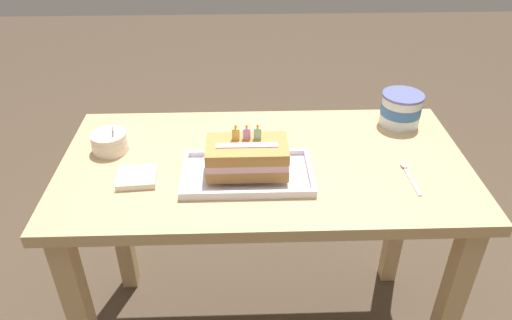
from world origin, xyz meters
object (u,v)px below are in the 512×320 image
object	(u,v)px
foil_tray	(247,175)
napkin_pile	(137,177)
serving_spoon_near_tray	(407,171)
ice_cream_tub	(401,109)
birthday_cake	(247,157)
bowl_stack	(110,142)

from	to	relation	value
foil_tray	napkin_pile	distance (m)	0.31
napkin_pile	foil_tray	bearing A→B (deg)	1.23
serving_spoon_near_tray	napkin_pile	distance (m)	0.77
serving_spoon_near_tray	napkin_pile	xyz separation A→B (m)	(-0.77, -0.01, 0.01)
ice_cream_tub	napkin_pile	world-z (taller)	ice_cream_tub
foil_tray	serving_spoon_near_tray	size ratio (longest dim) A/B	2.33
birthday_cake	serving_spoon_near_tray	world-z (taller)	birthday_cake
bowl_stack	serving_spoon_near_tray	world-z (taller)	bowl_stack
bowl_stack	serving_spoon_near_tray	distance (m)	0.89
foil_tray	bowl_stack	bearing A→B (deg)	159.89
foil_tray	birthday_cake	world-z (taller)	birthday_cake
foil_tray	serving_spoon_near_tray	world-z (taller)	foil_tray
foil_tray	bowl_stack	distance (m)	0.45
foil_tray	birthday_cake	xyz separation A→B (m)	(-0.00, 0.00, 0.06)
foil_tray	birthday_cake	size ratio (longest dim) A/B	1.64
foil_tray	serving_spoon_near_tray	distance (m)	0.46
bowl_stack	serving_spoon_near_tray	xyz separation A→B (m)	(0.88, -0.15, -0.03)
ice_cream_tub	serving_spoon_near_tray	distance (m)	0.29
birthday_cake	serving_spoon_near_tray	distance (m)	0.47
birthday_cake	ice_cream_tub	size ratio (longest dim) A/B	1.66
birthday_cake	ice_cream_tub	world-z (taller)	birthday_cake
birthday_cake	ice_cream_tub	distance (m)	0.59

